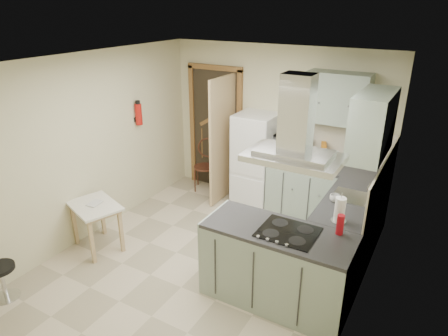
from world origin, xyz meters
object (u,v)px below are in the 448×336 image
Objects in this scene: drop_leaf_table at (97,226)px; bentwood_chair at (204,167)px; extractor_hood at (294,157)px; microwave at (288,146)px; stool at (3,282)px; peninsula at (277,266)px; fridge at (255,160)px.

bentwood_chair reaches higher than drop_leaf_table.
extractor_hood is 2.31m from microwave.
microwave reaches higher than stool.
peninsula is at bearing 180.00° from extractor_hood.
stool is (-0.41, -3.50, -0.20)m from bentwood_chair.
extractor_hood reaches higher than fridge.
extractor_hood is at bearing -64.97° from bentwood_chair.
stool is at bearing -112.11° from fridge.
bentwood_chair is at bearing 83.28° from stool.
peninsula is at bearing -47.49° from microwave.
drop_leaf_table is 1.64× the size of stool.
fridge is 1.05m from bentwood_chair.
drop_leaf_table is at bearing -174.64° from peninsula.
bentwood_chair is 1.96× the size of stool.
peninsula is 2.25× the size of drop_leaf_table.
microwave reaches higher than drop_leaf_table.
fridge is 2.18× the size of drop_leaf_table.
stool is 0.72× the size of microwave.
fridge is 0.97× the size of peninsula.
drop_leaf_table is (-2.46, -0.23, -0.13)m from peninsula.
drop_leaf_table is 1.26m from stool.
fridge is 1.82× the size of bentwood_chair.
peninsula is 1.72× the size of extractor_hood.
extractor_hood is 2.14× the size of stool.
fridge is 2.57m from extractor_hood.
peninsula reaches higher than stool.
drop_leaf_table is at bearing 82.33° from stool.
fridge is 2.35m from peninsula.
extractor_hood is at bearing 0.00° from peninsula.
peninsula reaches higher than bentwood_chair.
microwave reaches higher than peninsula.
drop_leaf_table is 1.18× the size of microwave.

